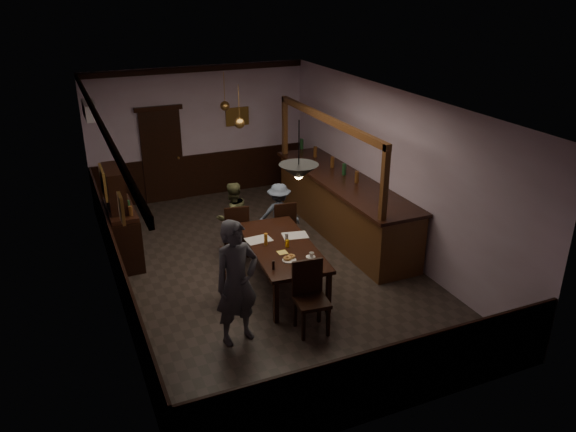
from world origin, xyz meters
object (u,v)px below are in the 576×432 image
dining_table (282,248)px  person_seated_left (233,217)px  sideboard (122,224)px  pendant_brass_far (225,106)px  person_standing (237,283)px  soda_can (287,243)px  chair_far_left (236,229)px  pendant_brass_mid (240,123)px  pendant_iron (299,172)px  person_seated_right (279,214)px  coffee_cup (312,255)px  bar_counter (343,204)px  chair_far_right (284,223)px  chair_near (310,293)px  chair_side (230,273)px

dining_table → person_seated_left: size_ratio=1.69×
sideboard → pendant_brass_far: pendant_brass_far is taller
person_standing → soda_can: (1.21, 1.06, -0.11)m
chair_far_left → soda_can: size_ratio=8.56×
chair_far_left → person_seated_left: size_ratio=0.76×
person_seated_left → pendant_brass_mid: size_ratio=1.66×
person_seated_left → pendant_iron: size_ratio=1.58×
person_seated_right → sideboard: size_ratio=0.69×
person_standing → person_seated_right: person_standing is taller
person_seated_left → coffee_cup: size_ratio=16.82×
bar_counter → pendant_brass_mid: 2.61m
pendant_brass_mid → pendant_brass_far: size_ratio=1.00×
chair_far_right → person_standing: person_standing is taller
chair_near → pendant_brass_mid: 3.80m
chair_near → bar_counter: (2.04, 2.76, 0.03)m
person_standing → pendant_iron: bearing=5.5°
bar_counter → pendant_brass_far: (-1.69, 2.15, 1.69)m
person_seated_right → pendant_brass_far: bearing=-61.4°
chair_side → pendant_iron: size_ratio=1.04×
bar_counter → pendant_iron: bearing=-131.6°
pendant_brass_mid → chair_far_right: bearing=-58.9°
chair_side → dining_table: bearing=-72.6°
person_seated_left → sideboard: sideboard is taller
chair_near → bar_counter: 3.44m
chair_far_left → person_seated_right: size_ratio=0.84×
chair_far_left → sideboard: sideboard is taller
dining_table → sideboard: size_ratio=1.29×
person_seated_right → coffee_cup: (-0.32, -2.11, 0.19)m
chair_far_right → coffee_cup: (-0.30, -1.83, 0.26)m
chair_side → person_seated_right: bearing=-32.6°
chair_far_left → pendant_iron: bearing=107.2°
person_seated_left → pendant_iron: pendant_iron is taller
sideboard → person_seated_left: bearing=-11.5°
person_seated_right → sideboard: (-2.85, 0.47, 0.10)m
sideboard → bar_counter: (4.20, -0.52, -0.10)m
pendant_iron → coffee_cup: bearing=31.6°
dining_table → person_standing: 1.65m
sideboard → coffee_cup: bearing=-45.6°
chair_near → sideboard: bearing=129.4°
chair_side → person_standing: (-0.22, -1.04, 0.43)m
chair_far_left → pendant_iron: pendant_iron is taller
dining_table → person_standing: bearing=-134.9°
chair_near → person_standing: 1.10m
chair_far_left → chair_near: size_ratio=0.96×
dining_table → pendant_brass_mid: size_ratio=2.81×
person_seated_right → dining_table: bearing=88.4°
person_seated_left → chair_far_right: bearing=145.2°
chair_far_right → pendant_brass_far: 2.98m
coffee_cup → person_seated_right: bearing=86.1°
dining_table → chair_far_right: bearing=65.7°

